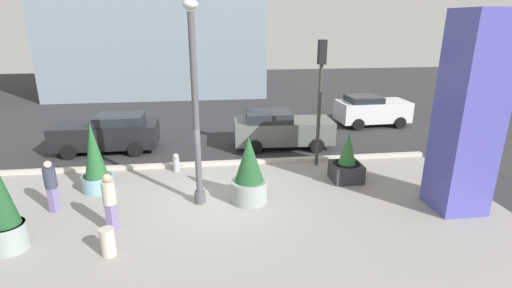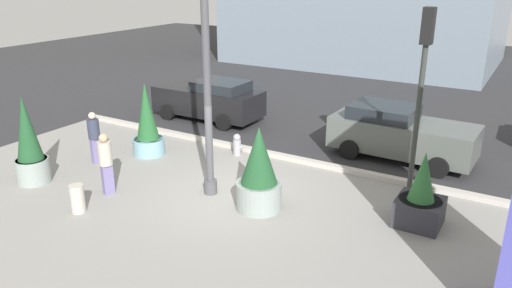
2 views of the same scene
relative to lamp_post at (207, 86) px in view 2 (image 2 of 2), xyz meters
The scene contains 15 objects.
ground_plane 5.20m from the lamp_post, 82.32° to the left, with size 60.00×60.00×0.00m, color #2D2D30.
plaza_pavement 3.57m from the lamp_post, 72.72° to the right, with size 18.00×10.00×0.02m, color gray.
curb_strip 4.47m from the lamp_post, 80.31° to the left, with size 18.00×0.24×0.16m, color #B7B2A8.
lamp_post is the anchor object (origin of this frame).
potted_plant_near_right 2.59m from the lamp_post, ahead, with size 1.18×1.18×2.21m.
potted_plant_curbside 5.58m from the lamp_post, 157.61° to the right, with size 0.93×0.93×2.58m.
potted_plant_by_pillar 4.30m from the lamp_post, 158.17° to the left, with size 1.04×1.04×2.44m.
potted_plant_near_left 5.94m from the lamp_post, 12.20° to the left, with size 1.07×1.07×1.87m.
fire_hydrant 3.99m from the lamp_post, 108.59° to the left, with size 0.36×0.26×0.75m.
concrete_bollard 4.35m from the lamp_post, 130.61° to the right, with size 0.36×0.36×0.75m, color #B2ADA3.
traffic_light_far_side 5.49m from the lamp_post, 31.09° to the left, with size 0.28×0.42×4.98m.
car_far_lane 6.82m from the lamp_post, 55.20° to the left, with size 4.57×2.20×1.71m.
car_curb_east 7.36m from the lamp_post, 125.90° to the left, with size 4.48×2.03×1.67m.
pedestrian_crossing 3.48m from the lamp_post, 149.00° to the right, with size 0.47×0.47×1.74m.
pedestrian_on_sidewalk 4.93m from the lamp_post, behind, with size 0.45×0.45×1.67m.
Camera 2 is at (6.77, -10.09, 5.87)m, focal length 34.35 mm.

